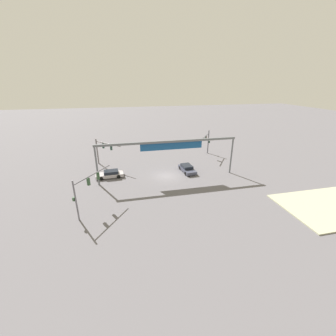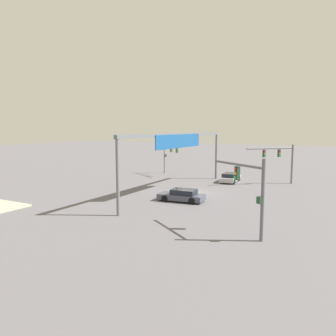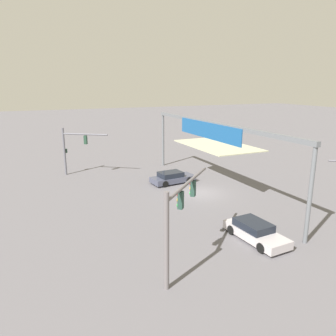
% 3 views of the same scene
% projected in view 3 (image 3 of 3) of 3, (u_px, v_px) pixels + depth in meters
% --- Properties ---
extents(ground_plane, '(228.34, 228.34, 0.00)m').
position_uv_depth(ground_plane, '(202.00, 193.00, 30.67)').
color(ground_plane, '#5F5C62').
extents(sidewalk_corner, '(14.86, 8.92, 0.15)m').
position_uv_depth(sidewalk_corner, '(217.00, 145.00, 54.13)').
color(sidewalk_corner, '#B2B191').
rests_on(sidewalk_corner, ground).
extents(traffic_signal_near_corner, '(3.45, 4.37, 5.30)m').
position_uv_depth(traffic_signal_near_corner, '(73.00, 145.00, 35.84)').
color(traffic_signal_near_corner, '#5B5A64').
rests_on(traffic_signal_near_corner, ground).
extents(traffic_signal_cross_street, '(4.74, 4.95, 5.10)m').
position_uv_depth(traffic_signal_cross_street, '(179.00, 210.00, 16.99)').
color(traffic_signal_cross_street, slate).
rests_on(traffic_signal_cross_street, ground).
extents(overhead_sign_gantry, '(23.22, 0.43, 6.64)m').
position_uv_depth(overhead_sign_gantry, '(212.00, 132.00, 29.77)').
color(overhead_sign_gantry, slate).
rests_on(overhead_sign_gantry, ground).
extents(sedan_car_approaching, '(2.31, 4.68, 1.21)m').
position_uv_depth(sedan_car_approaching, '(172.00, 178.00, 33.59)').
color(sedan_car_approaching, '#424558').
rests_on(sedan_car_approaching, ground).
extents(sedan_car_waiting_far, '(4.70, 2.15, 1.21)m').
position_uv_depth(sedan_car_waiting_far, '(255.00, 231.00, 21.28)').
color(sedan_car_waiting_far, '#B6AEB3').
rests_on(sedan_car_waiting_far, ground).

